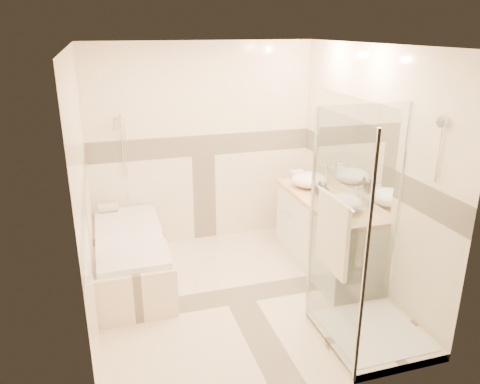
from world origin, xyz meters
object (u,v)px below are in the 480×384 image
object	(u,v)px
shower_enclosure	(361,288)
vanity	(325,233)
amenity_bottle_b	(319,188)
vessel_sink_near	(309,180)
vessel_sink_far	(342,203)
amenity_bottle_a	(325,191)
bathtub	(131,255)

from	to	relation	value
shower_enclosure	vanity	bearing A→B (deg)	77.03
vanity	amenity_bottle_b	xyz separation A→B (m)	(-0.02, 0.16, 0.50)
shower_enclosure	vessel_sink_near	xyz separation A→B (m)	(0.27, 1.70, 0.43)
vessel_sink_far	amenity_bottle_b	bearing A→B (deg)	90.00
vessel_sink_near	amenity_bottle_a	size ratio (longest dim) A/B	2.65
bathtub	amenity_bottle_a	bearing A→B (deg)	-8.63
bathtub	vanity	xyz separation A→B (m)	(2.15, -0.35, 0.12)
vessel_sink_near	amenity_bottle_b	world-z (taller)	vessel_sink_near
vessel_sink_near	amenity_bottle_a	xyz separation A→B (m)	(0.00, -0.41, -0.00)
shower_enclosure	amenity_bottle_a	size ratio (longest dim) A/B	12.74
shower_enclosure	amenity_bottle_b	bearing A→B (deg)	79.19
bathtub	shower_enclosure	bearing A→B (deg)	-41.10
vanity	vessel_sink_near	size ratio (longest dim) A/B	3.82
vanity	amenity_bottle_a	bearing A→B (deg)	126.90
bathtub	vanity	distance (m)	2.18
amenity_bottle_b	vessel_sink_near	bearing A→B (deg)	90.00
amenity_bottle_b	bathtub	bearing A→B (deg)	174.84
vessel_sink_far	amenity_bottle_b	xyz separation A→B (m)	(0.00, 0.52, -0.01)
vessel_sink_far	bathtub	bearing A→B (deg)	161.48
vessel_sink_far	amenity_bottle_b	world-z (taller)	vessel_sink_far
vessel_sink_far	amenity_bottle_a	distance (m)	0.39
bathtub	amenity_bottle_b	xyz separation A→B (m)	(2.13, -0.19, 0.62)
vessel_sink_near	amenity_bottle_b	bearing A→B (deg)	-90.00
shower_enclosure	vessel_sink_near	size ratio (longest dim) A/B	4.80
shower_enclosure	vessel_sink_far	xyz separation A→B (m)	(0.27, 0.91, 0.43)
amenity_bottle_a	bathtub	bearing A→B (deg)	171.37
vessel_sink_far	amenity_bottle_a	xyz separation A→B (m)	(0.00, 0.39, -0.00)
shower_enclosure	amenity_bottle_a	world-z (taller)	shower_enclosure
bathtub	vessel_sink_near	distance (m)	2.22
shower_enclosure	vessel_sink_far	distance (m)	1.04
vessel_sink_far	vessel_sink_near	bearing A→B (deg)	90.00
shower_enclosure	vessel_sink_far	world-z (taller)	shower_enclosure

